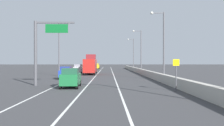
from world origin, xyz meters
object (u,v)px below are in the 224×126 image
lamp_post_right_fourth (133,52)px  car_yellow_2 (97,66)px  speed_advisory_sign (176,72)px  lamp_post_right_second (162,41)px  car_green_0 (71,78)px  box_truck (90,65)px  lamp_post_left_mid (60,45)px  car_silver_3 (78,69)px  lamp_post_right_third (140,48)px  car_blue_1 (66,73)px  overhead_sign_gantry (42,45)px

lamp_post_right_fourth → car_yellow_2: lamp_post_right_fourth is taller
speed_advisory_sign → lamp_post_right_second: lamp_post_right_second is taller
car_green_0 → box_truck: bearing=89.7°
speed_advisory_sign → lamp_post_right_fourth: bearing=88.5°
speed_advisory_sign → box_truck: 32.99m
lamp_post_right_second → car_yellow_2: (-12.22, 53.81, -4.81)m
car_green_0 → lamp_post_left_mid: bearing=103.6°
lamp_post_right_fourth → car_silver_3: 28.00m
lamp_post_right_second → lamp_post_right_third: size_ratio=1.00×
car_yellow_2 → car_blue_1: bearing=-92.8°
car_green_0 → box_truck: box_truck is taller
lamp_post_right_third → car_blue_1: (-14.22, -20.06, -4.87)m
speed_advisory_sign → lamp_post_right_third: size_ratio=0.29×
car_silver_3 → overhead_sign_gantry: bearing=-91.2°
car_blue_1 → car_silver_3: bearing=91.0°
car_blue_1 → car_yellow_2: 51.24m
car_green_0 → car_yellow_2: 64.28m
car_green_0 → box_truck: (0.13, 27.88, 0.96)m
speed_advisory_sign → car_silver_3: (-13.41, 36.19, -0.71)m
lamp_post_left_mid → car_blue_1: (2.41, -7.90, -4.87)m
speed_advisory_sign → lamp_post_left_mid: size_ratio=0.29×
overhead_sign_gantry → box_truck: size_ratio=0.77×
lamp_post_right_fourth → lamp_post_left_mid: same height
lamp_post_right_fourth → car_green_0: bearing=-102.1°
lamp_post_right_third → car_yellow_2: size_ratio=2.40×
lamp_post_left_mid → lamp_post_right_second: bearing=-31.6°
car_green_0 → car_blue_1: 13.37m
overhead_sign_gantry → car_yellow_2: bearing=86.8°
overhead_sign_gantry → box_truck: bearing=81.5°
lamp_post_right_fourth → car_blue_1: bearing=-108.9°
lamp_post_right_fourth → car_blue_1: size_ratio=2.52×
lamp_post_right_second → car_blue_1: (-14.69, 2.64, -4.87)m
overhead_sign_gantry → box_truck: (3.81, 25.56, -2.73)m
lamp_post_right_third → car_blue_1: size_ratio=2.52×
lamp_post_right_second → box_truck: size_ratio=1.05×
car_green_0 → car_silver_3: car_silver_3 is taller
lamp_post_left_mid → car_yellow_2: lamp_post_left_mid is taller
car_yellow_2 → box_truck: bearing=-89.5°
car_silver_3 → box_truck: bearing=-56.9°
lamp_post_right_third → box_truck: lamp_post_right_third is taller
car_blue_1 → box_truck: box_truck is taller
overhead_sign_gantry → speed_advisory_sign: bearing=-22.4°
overhead_sign_gantry → lamp_post_left_mid: 18.77m
lamp_post_right_second → car_blue_1: size_ratio=2.52×
car_green_0 → lamp_post_right_fourth: bearing=77.9°
speed_advisory_sign → car_green_0: size_ratio=0.68×
speed_advisory_sign → lamp_post_right_second: bearing=83.3°
car_yellow_2 → box_truck: (0.32, -36.40, 0.94)m
car_green_0 → box_truck: 27.90m
lamp_post_right_fourth → car_yellow_2: 15.58m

